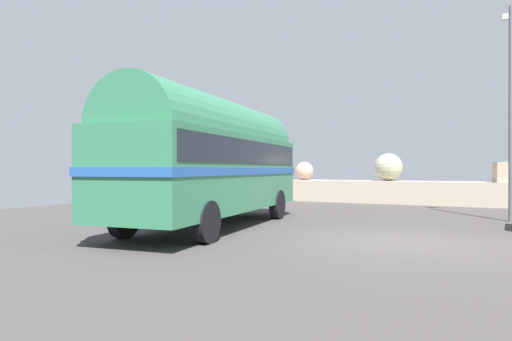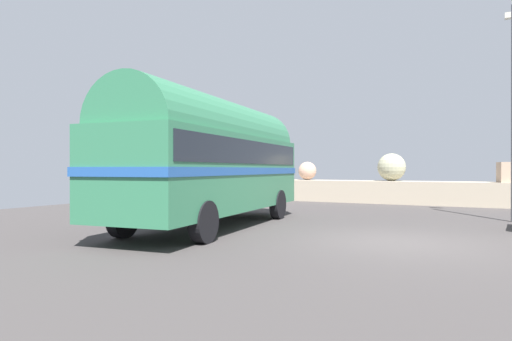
# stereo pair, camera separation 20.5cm
# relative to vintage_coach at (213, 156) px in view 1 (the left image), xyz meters

# --- Properties ---
(ground) EXTENTS (32.00, 26.00, 0.02)m
(ground) POSITION_rel_vintage_coach_xyz_m (5.18, -0.30, -2.04)
(ground) COLOR #3D3938
(breakwater) EXTENTS (31.36, 2.39, 2.50)m
(breakwater) POSITION_rel_vintage_coach_xyz_m (5.33, 11.51, -1.36)
(breakwater) COLOR tan
(breakwater) RESTS_ON ground
(vintage_coach) EXTENTS (3.36, 8.80, 3.70)m
(vintage_coach) POSITION_rel_vintage_coach_xyz_m (0.00, 0.00, 0.00)
(vintage_coach) COLOR black
(vintage_coach) RESTS_ON ground
(lamp_post) EXTENTS (0.44, 0.97, 6.85)m
(lamp_post) POSITION_rel_vintage_coach_xyz_m (7.73, 5.46, 1.79)
(lamp_post) COLOR #5B5B60
(lamp_post) RESTS_ON ground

